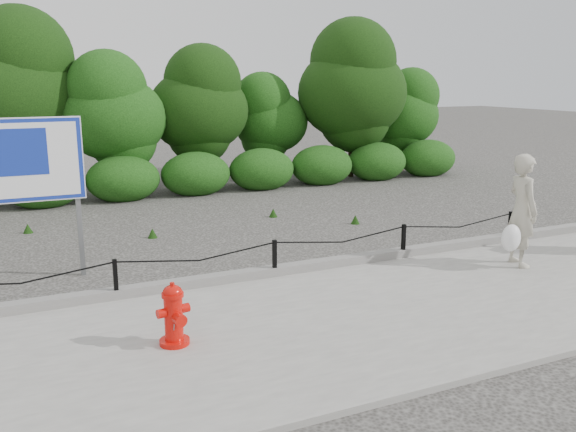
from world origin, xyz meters
The scene contains 8 objects.
ground centered at (0.00, 0.00, 0.00)m, with size 90.00×90.00×0.00m, color #2D2B28.
sidewalk centered at (0.00, -2.00, 0.04)m, with size 14.00×4.00×0.08m, color gray.
curb centered at (0.00, 0.05, 0.15)m, with size 14.00×0.22×0.14m, color slate.
chain_barrier centered at (0.00, 0.00, 0.46)m, with size 10.06×0.06×0.60m.
treeline centered at (0.52, 8.95, 2.54)m, with size 19.88×3.95×4.93m.
fire_hydrant centered at (-2.12, -1.86, 0.45)m, with size 0.43×0.45×0.78m.
pedestrian centered at (4.00, -1.21, 1.01)m, with size 0.83×0.79×1.91m.
advertising_sign centered at (-3.47, 1.58, 1.85)m, with size 1.64×0.16×2.62m.
Camera 1 is at (-3.75, -8.61, 3.23)m, focal length 38.00 mm.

